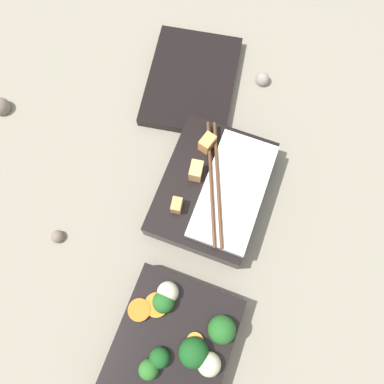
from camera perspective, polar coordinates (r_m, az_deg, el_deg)
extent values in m
plane|color=gray|center=(0.59, -0.24, -10.53)|extent=(3.00, 3.00, 0.00)
cube|color=black|center=(0.57, -3.48, -23.42)|extent=(0.21, 0.16, 0.04)
sphere|color=#236023|center=(0.54, -4.34, -16.33)|extent=(0.03, 0.03, 0.03)
sphere|color=#19511E|center=(0.54, -4.96, -23.86)|extent=(0.03, 0.03, 0.03)
sphere|color=#2D7028|center=(0.55, -7.15, -25.09)|extent=(0.03, 0.03, 0.03)
sphere|color=#236023|center=(0.54, 4.57, -20.17)|extent=(0.04, 0.04, 0.04)
sphere|color=#19511E|center=(0.54, 0.25, -23.27)|extent=(0.04, 0.04, 0.04)
cylinder|color=orange|center=(0.55, -5.43, -16.76)|extent=(0.04, 0.04, 0.01)
cylinder|color=orange|center=(0.55, -8.03, -17.36)|extent=(0.04, 0.04, 0.01)
cylinder|color=orange|center=(0.55, 0.46, -21.75)|extent=(0.03, 0.03, 0.01)
sphere|color=beige|center=(0.54, 2.61, -24.73)|extent=(0.03, 0.03, 0.03)
sphere|color=beige|center=(0.54, -3.70, -15.03)|extent=(0.03, 0.03, 0.03)
cube|color=black|center=(0.60, 3.10, 0.51)|extent=(0.21, 0.16, 0.04)
cube|color=white|center=(0.57, 6.31, 0.23)|extent=(0.18, 0.09, 0.01)
cube|color=#F4A356|center=(0.56, -2.36, -2.03)|extent=(0.02, 0.02, 0.02)
cube|color=#EAB266|center=(0.57, 0.63, 3.25)|extent=(0.03, 0.02, 0.03)
cube|color=#F4A356|center=(0.59, 2.33, 7.49)|extent=(0.03, 0.02, 0.03)
sphere|color=#381942|center=(0.60, 1.88, 7.33)|extent=(0.02, 0.02, 0.02)
cylinder|color=#56331E|center=(0.57, 3.63, 1.60)|extent=(0.19, 0.08, 0.01)
cylinder|color=#56331E|center=(0.57, 2.92, 1.58)|extent=(0.19, 0.08, 0.01)
cube|color=black|center=(0.70, -0.06, 16.60)|extent=(0.23, 0.18, 0.02)
sphere|color=#7A6B5B|center=(0.75, -27.07, 11.51)|extent=(0.03, 0.03, 0.03)
sphere|color=#7A6B5B|center=(0.63, -19.78, -6.40)|extent=(0.02, 0.02, 0.02)
sphere|color=gray|center=(0.72, 10.70, 16.50)|extent=(0.03, 0.03, 0.03)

